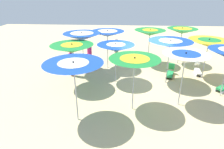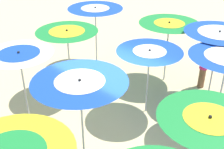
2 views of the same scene
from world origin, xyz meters
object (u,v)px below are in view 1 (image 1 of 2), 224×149
object	(u,v)px
lounger_0	(224,87)
lounger_2	(198,71)
beach_umbrella_7	(209,43)
beachgoer_2	(90,54)
lounger_1	(170,73)
beach_umbrella_1	(134,63)
beach_ball	(89,58)
beachgoer_0	(116,50)
beach_umbrella_2	(185,58)
beach_umbrella_10	(150,33)
beach_umbrella_9	(108,34)
beach_umbrella_11	(182,31)
beach_umbrella_0	(74,67)
beachgoer_1	(72,63)
beach_umbrella_4	(72,48)
beach_umbrella_5	(116,48)
beach_umbrella_6	(170,44)
beach_umbrella_8	(82,37)

from	to	relation	value
lounger_0	lounger_2	world-z (taller)	lounger_2
beach_umbrella_7	beachgoer_2	world-z (taller)	beach_umbrella_7
lounger_0	lounger_1	distance (m)	2.93
beach_umbrella_1	beach_ball	world-z (taller)	beach_umbrella_1
beachgoer_0	beach_umbrella_1	bearing A→B (deg)	-165.80
beach_umbrella_2	beach_umbrella_10	xyz separation A→B (m)	(-5.16, -0.86, -0.04)
beach_umbrella_9	lounger_2	world-z (taller)	beach_umbrella_9
lounger_2	lounger_1	bearing A→B (deg)	-64.30
beach_umbrella_9	beachgoer_2	size ratio (longest dim) A/B	1.47
beach_umbrella_9	beach_umbrella_11	distance (m)	5.02
beach_umbrella_0	beach_umbrella_10	bearing A→B (deg)	151.95
beach_umbrella_7	beach_umbrella_9	distance (m)	5.88
beach_umbrella_7	beachgoer_1	world-z (taller)	beach_umbrella_7
beach_umbrella_7	beach_umbrella_4	bearing A→B (deg)	-78.06
beach_umbrella_5	beach_umbrella_10	bearing A→B (deg)	143.95
beach_umbrella_11	beachgoer_0	world-z (taller)	beach_umbrella_11
beach_umbrella_1	beach_umbrella_9	xyz separation A→B (m)	(-4.83, -1.48, 0.12)
beachgoer_1	lounger_0	bearing A→B (deg)	141.03
beach_umbrella_11	lounger_2	bearing A→B (deg)	23.96
lounger_0	beachgoer_2	size ratio (longest dim) A/B	0.68
beachgoer_1	beach_ball	world-z (taller)	beachgoer_1
beachgoer_1	beach_umbrella_6	bearing A→B (deg)	144.06
beach_umbrella_4	lounger_0	bearing A→B (deg)	90.13
beach_umbrella_4	beach_umbrella_10	size ratio (longest dim) A/B	0.97
beach_umbrella_0	beach_umbrella_9	size ratio (longest dim) A/B	1.00
beach_umbrella_6	lounger_1	distance (m)	2.24
beach_umbrella_7	beach_umbrella_8	bearing A→B (deg)	-92.92
beach_umbrella_6	beach_umbrella_0	bearing A→B (deg)	-48.85
beach_umbrella_5	beach_umbrella_0	bearing A→B (deg)	-20.61
lounger_2	beachgoer_0	xyz separation A→B (m)	(-1.82, -5.17, 0.69)
beachgoer_0	lounger_2	bearing A→B (deg)	-104.42
beach_umbrella_6	beachgoer_1	bearing A→B (deg)	-95.92
beach_umbrella_11	beach_ball	distance (m)	6.78
beach_umbrella_0	beach_umbrella_11	world-z (taller)	beach_umbrella_11
beach_umbrella_5	beach_ball	distance (m)	4.45
beach_umbrella_2	beach_umbrella_5	distance (m)	3.74
beach_umbrella_4	lounger_0	world-z (taller)	beach_umbrella_4
beach_umbrella_1	beach_umbrella_8	size ratio (longest dim) A/B	0.95
lounger_1	beach_umbrella_7	bearing A→B (deg)	106.12
beach_umbrella_5	lounger_0	bearing A→B (deg)	83.09
beach_umbrella_4	beach_umbrella_7	bearing A→B (deg)	101.94
lounger_2	beachgoer_0	bearing A→B (deg)	-99.99
beach_umbrella_9	beachgoer_0	xyz separation A→B (m)	(-1.17, 0.51, -1.41)
beach_umbrella_1	beach_umbrella_10	world-z (taller)	beach_umbrella_10
beach_umbrella_0	beachgoer_0	distance (m)	7.15
lounger_0	lounger_1	xyz separation A→B (m)	(-1.61, -2.45, 0.01)
beach_umbrella_5	beach_ball	size ratio (longest dim) A/B	7.35
beach_ball	beach_umbrella_0	bearing A→B (deg)	6.35
beach_umbrella_9	beach_umbrella_11	size ratio (longest dim) A/B	1.00
beach_umbrella_0	beachgoer_1	size ratio (longest dim) A/B	1.53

